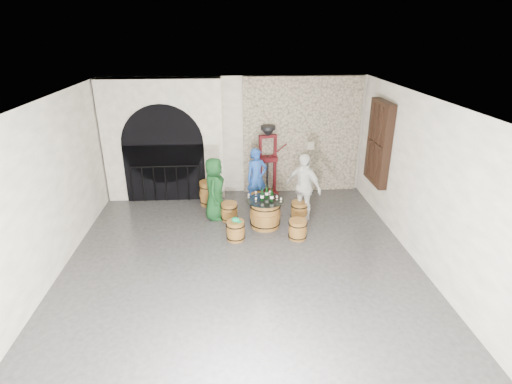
{
  "coord_description": "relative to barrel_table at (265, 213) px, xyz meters",
  "views": [
    {
      "loc": [
        -0.2,
        -6.62,
        4.38
      ],
      "look_at": [
        0.37,
        1.36,
        1.05
      ],
      "focal_mm": 28.0,
      "sensor_mm": 36.0,
      "label": 1
    }
  ],
  "objects": [
    {
      "name": "person_white",
      "position": [
        0.94,
        0.35,
        0.5
      ],
      "size": [
        0.97,
        0.98,
        1.66
      ],
      "primitive_type": "imported",
      "rotation": [
        0.0,
        0.0,
        -0.8
      ],
      "color": "white",
      "rests_on": "ground"
    },
    {
      "name": "control_box",
      "position": [
        1.44,
        2.1,
        1.01
      ],
      "size": [
        0.18,
        0.1,
        0.22
      ],
      "primitive_type": "cube",
      "color": "silver",
      "rests_on": "wall_back"
    },
    {
      "name": "tasting_glass_b",
      "position": [
        0.27,
        -0.01,
        0.39
      ],
      "size": [
        0.05,
        0.05,
        0.1
      ],
      "primitive_type": null,
      "color": "#AD6C21",
      "rests_on": "barrel_table"
    },
    {
      "name": "wall_front",
      "position": [
        -0.61,
        -5.76,
        1.26
      ],
      "size": [
        8.0,
        0.0,
        8.0
      ],
      "primitive_type": "plane",
      "rotation": [
        -1.57,
        0.0,
        0.0
      ],
      "color": "white",
      "rests_on": "ground"
    },
    {
      "name": "corking_press",
      "position": [
        0.24,
        1.89,
        0.81
      ],
      "size": [
        0.84,
        0.53,
        1.96
      ],
      "rotation": [
        0.0,
        0.0,
        0.19
      ],
      "color": "#480C12",
      "rests_on": "ground"
    },
    {
      "name": "barrel_stool_near_right",
      "position": [
        0.67,
        -0.64,
        -0.11
      ],
      "size": [
        0.42,
        0.42,
        0.45
      ],
      "color": "brown",
      "rests_on": "ground"
    },
    {
      "name": "wine_bottle_right",
      "position": [
        0.04,
        0.13,
        0.47
      ],
      "size": [
        0.08,
        0.08,
        0.32
      ],
      "color": "black",
      "rests_on": "barrel_table"
    },
    {
      "name": "arched_opening",
      "position": [
        -2.51,
        1.97,
        1.25
      ],
      "size": [
        3.1,
        0.6,
        3.19
      ],
      "color": "white",
      "rests_on": "ground"
    },
    {
      "name": "tasting_glass_d",
      "position": [
        0.13,
        0.3,
        0.39
      ],
      "size": [
        0.05,
        0.05,
        0.1
      ],
      "primitive_type": null,
      "color": "#AD6C21",
      "rests_on": "barrel_table"
    },
    {
      "name": "wall_right",
      "position": [
        2.89,
        -1.76,
        1.26
      ],
      "size": [
        0.0,
        8.0,
        8.0
      ],
      "primitive_type": "plane",
      "rotation": [
        1.57,
        0.0,
        -1.57
      ],
      "color": "white",
      "rests_on": "ground"
    },
    {
      "name": "side_barrel",
      "position": [
        -1.37,
        1.35,
        -0.01
      ],
      "size": [
        0.49,
        0.49,
        0.65
      ],
      "rotation": [
        0.0,
        0.0,
        -0.43
      ],
      "color": "brown",
      "rests_on": "ground"
    },
    {
      "name": "tasting_glass_a",
      "position": [
        -0.22,
        -0.09,
        0.39
      ],
      "size": [
        0.05,
        0.05,
        0.1
      ],
      "primitive_type": null,
      "color": "#AD6C21",
      "rests_on": "barrel_table"
    },
    {
      "name": "tasting_glass_f",
      "position": [
        -0.37,
        0.15,
        0.39
      ],
      "size": [
        0.05,
        0.05,
        0.1
      ],
      "primitive_type": null,
      "color": "#AD6C21",
      "rests_on": "barrel_table"
    },
    {
      "name": "wine_bottle_center",
      "position": [
        0.14,
        -0.08,
        0.47
      ],
      "size": [
        0.08,
        0.08,
        0.32
      ],
      "color": "black",
      "rests_on": "barrel_table"
    },
    {
      "name": "barrel_table",
      "position": [
        0.0,
        0.0,
        0.0
      ],
      "size": [
        0.87,
        0.87,
        0.68
      ],
      "color": "brown",
      "rests_on": "ground"
    },
    {
      "name": "barrel_stool_right",
      "position": [
        0.87,
        0.32,
        -0.11
      ],
      "size": [
        0.42,
        0.42,
        0.45
      ],
      "color": "brown",
      "rests_on": "ground"
    },
    {
      "name": "green_cap",
      "position": [
        -0.7,
        -0.6,
        0.15
      ],
      "size": [
        0.23,
        0.18,
        0.1
      ],
      "color": "#0C8650",
      "rests_on": "barrel_stool_near_left"
    },
    {
      "name": "person_green",
      "position": [
        -1.18,
        0.54,
        0.44
      ],
      "size": [
        0.59,
        0.81,
        1.54
      ],
      "primitive_type": "imported",
      "rotation": [
        0.0,
        0.0,
        1.43
      ],
      "color": "#113E19",
      "rests_on": "ground"
    },
    {
      "name": "barrel_stool_left",
      "position": [
        -0.84,
        0.38,
        -0.11
      ],
      "size": [
        0.42,
        0.42,
        0.45
      ],
      "color": "brown",
      "rests_on": "ground"
    },
    {
      "name": "ceiling",
      "position": [
        -0.61,
        -1.76,
        2.86
      ],
      "size": [
        8.0,
        8.0,
        0.0
      ],
      "primitive_type": "plane",
      "rotation": [
        3.14,
        0.0,
        0.0
      ],
      "color": "beige",
      "rests_on": "wall_back"
    },
    {
      "name": "wall_left",
      "position": [
        -4.11,
        -1.76,
        1.26
      ],
      "size": [
        0.0,
        8.0,
        8.0
      ],
      "primitive_type": "plane",
      "rotation": [
        1.57,
        0.0,
        1.57
      ],
      "color": "white",
      "rests_on": "ground"
    },
    {
      "name": "barrel_stool_near_left",
      "position": [
        -0.71,
        -0.59,
        -0.11
      ],
      "size": [
        0.42,
        0.42,
        0.45
      ],
      "color": "brown",
      "rests_on": "ground"
    },
    {
      "name": "person_blue",
      "position": [
        -0.11,
        1.2,
        0.44
      ],
      "size": [
        0.66,
        0.55,
        1.55
      ],
      "primitive_type": "imported",
      "rotation": [
        0.0,
        0.0,
        0.37
      ],
      "color": "#1C449C",
      "rests_on": "ground"
    },
    {
      "name": "tasting_glass_c",
      "position": [
        -0.2,
        0.28,
        0.39
      ],
      "size": [
        0.05,
        0.05,
        0.1
      ],
      "primitive_type": null,
      "color": "#AD6C21",
      "rests_on": "barrel_table"
    },
    {
      "name": "tasting_glass_e",
      "position": [
        0.35,
        -0.14,
        0.39
      ],
      "size": [
        0.05,
        0.05,
        0.1
      ],
      "primitive_type": null,
      "color": "#AD6C21",
      "rests_on": "barrel_table"
    },
    {
      "name": "wine_bottle_left",
      "position": [
        -0.08,
        -0.03,
        0.47
      ],
      "size": [
        0.08,
        0.08,
        0.32
      ],
      "color": "black",
      "rests_on": "barrel_table"
    },
    {
      "name": "barrel_stool_far",
      "position": [
        -0.09,
        0.92,
        -0.11
      ],
      "size": [
        0.42,
        0.42,
        0.45
      ],
      "color": "brown",
      "rests_on": "ground"
    },
    {
      "name": "shuttered_window",
      "position": [
        2.77,
        0.64,
        1.46
      ],
      "size": [
        0.23,
        1.1,
        2.0
      ],
      "color": "black",
      "rests_on": "wall_right"
    },
    {
      "name": "stone_facing_panel",
      "position": [
        1.19,
        2.18,
        1.26
      ],
      "size": [
        3.2,
        0.12,
        3.18
      ],
      "primitive_type": "cube",
      "color": "#ADA18A",
      "rests_on": "ground"
    },
    {
      "name": "wall_back",
      "position": [
        -0.61,
        2.24,
        1.26
      ],
      "size": [
        8.0,
        0.0,
        8.0
      ],
      "primitive_type": "plane",
      "rotation": [
        1.57,
        0.0,
        0.0
      ],
      "color": "white",
      "rests_on": "ground"
    },
    {
      "name": "ground",
      "position": [
        -0.61,
        -1.76,
        -0.34
      ],
      "size": [
        8.0,
        8.0,
        0.0
      ],
      "primitive_type": "plane",
      "color": "#2E2F31",
      "rests_on": "ground"
    }
  ]
}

